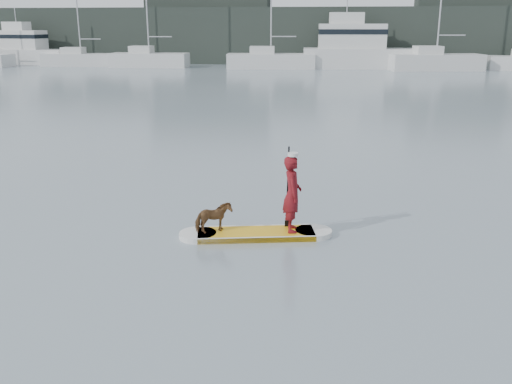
# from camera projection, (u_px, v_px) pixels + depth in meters

# --- Properties ---
(ground) EXTENTS (140.00, 140.00, 0.00)m
(ground) POSITION_uv_depth(u_px,v_px,m) (118.00, 209.00, 14.06)
(ground) COLOR slate
(ground) RESTS_ON ground
(paddleboard) EXTENTS (3.24, 1.33, 0.12)m
(paddleboard) POSITION_uv_depth(u_px,v_px,m) (256.00, 234.00, 12.26)
(paddleboard) COLOR gold
(paddleboard) RESTS_ON ground
(paddler) EXTENTS (0.48, 0.65, 1.64)m
(paddler) POSITION_uv_depth(u_px,v_px,m) (292.00, 194.00, 12.06)
(paddler) COLOR maroon
(paddler) RESTS_ON paddleboard
(white_cap) EXTENTS (0.22, 0.22, 0.07)m
(white_cap) POSITION_uv_depth(u_px,v_px,m) (293.00, 154.00, 11.82)
(white_cap) COLOR silver
(white_cap) RESTS_ON paddler
(dog) EXTENTS (0.83, 0.73, 0.65)m
(dog) POSITION_uv_depth(u_px,v_px,m) (213.00, 218.00, 12.10)
(dog) COLOR brown
(dog) RESTS_ON paddleboard
(paddle) EXTENTS (0.10, 0.30, 2.00)m
(paddle) POSITION_uv_depth(u_px,v_px,m) (287.00, 197.00, 12.34)
(paddle) COLOR black
(paddle) RESTS_ON ground
(sailboat_b) EXTENTS (8.11, 3.11, 11.78)m
(sailboat_b) POSITION_uv_depth(u_px,v_px,m) (81.00, 58.00, 59.85)
(sailboat_b) COLOR silver
(sailboat_b) RESTS_ON ground
(sailboat_c) EXTENTS (7.98, 2.91, 11.33)m
(sailboat_c) POSITION_uv_depth(u_px,v_px,m) (149.00, 59.00, 58.40)
(sailboat_c) COLOR silver
(sailboat_c) RESTS_ON ground
(sailboat_d) EXTENTS (8.90, 3.61, 12.76)m
(sailboat_d) POSITION_uv_depth(u_px,v_px,m) (270.00, 59.00, 56.69)
(sailboat_d) COLOR silver
(sailboat_d) RESTS_ON ground
(sailboat_e) EXTENTS (9.09, 4.46, 12.62)m
(sailboat_e) POSITION_uv_depth(u_px,v_px,m) (435.00, 61.00, 54.44)
(sailboat_e) COLOR silver
(sailboat_e) RESTS_ON ground
(motor_yacht_a) EXTENTS (12.08, 4.61, 7.09)m
(motor_yacht_a) POSITION_uv_depth(u_px,v_px,m) (358.00, 48.00, 56.81)
(motor_yacht_a) COLOR silver
(motor_yacht_a) RESTS_ON ground
(motor_yacht_b) EXTENTS (9.26, 3.98, 5.93)m
(motor_yacht_b) POSITION_uv_depth(u_px,v_px,m) (27.00, 49.00, 62.22)
(motor_yacht_b) COLOR silver
(motor_yacht_b) RESTS_ON ground
(shore_mass) EXTENTS (90.00, 6.00, 6.00)m
(shore_mass) POSITION_uv_depth(u_px,v_px,m) (295.00, 36.00, 63.45)
(shore_mass) COLOR black
(shore_mass) RESTS_ON ground
(shore_building_west) EXTENTS (14.00, 4.00, 9.00)m
(shore_building_west) POSITION_uv_depth(u_px,v_px,m) (209.00, 22.00, 65.37)
(shore_building_west) COLOR black
(shore_building_west) RESTS_ON ground
(shore_building_east) EXTENTS (10.00, 4.00, 8.00)m
(shore_building_east) POSITION_uv_depth(u_px,v_px,m) (462.00, 26.00, 61.59)
(shore_building_east) COLOR black
(shore_building_east) RESTS_ON ground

